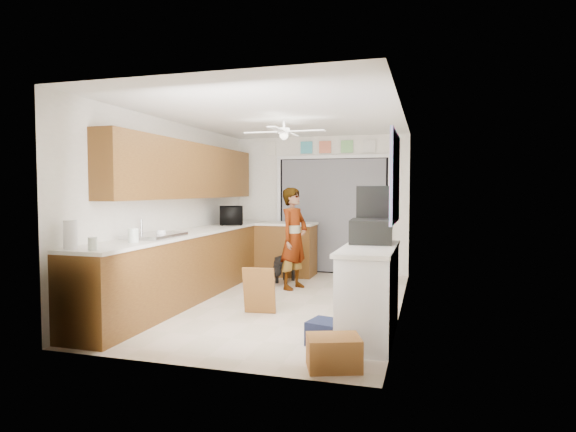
# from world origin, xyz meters

# --- Properties ---
(floor) EXTENTS (5.00, 5.00, 0.00)m
(floor) POSITION_xyz_m (0.00, 0.00, 0.00)
(floor) COLOR beige
(floor) RESTS_ON ground
(ceiling) EXTENTS (5.00, 5.00, 0.00)m
(ceiling) POSITION_xyz_m (0.00, 0.00, 2.50)
(ceiling) COLOR white
(ceiling) RESTS_ON ground
(wall_back) EXTENTS (3.20, 0.00, 3.20)m
(wall_back) POSITION_xyz_m (0.00, 2.50, 1.25)
(wall_back) COLOR white
(wall_back) RESTS_ON ground
(wall_front) EXTENTS (3.20, 0.00, 3.20)m
(wall_front) POSITION_xyz_m (0.00, -2.50, 1.25)
(wall_front) COLOR white
(wall_front) RESTS_ON ground
(wall_left) EXTENTS (0.00, 5.00, 5.00)m
(wall_left) POSITION_xyz_m (-1.60, 0.00, 1.25)
(wall_left) COLOR white
(wall_left) RESTS_ON ground
(wall_right) EXTENTS (0.00, 5.00, 5.00)m
(wall_right) POSITION_xyz_m (1.60, 0.00, 1.25)
(wall_right) COLOR white
(wall_right) RESTS_ON ground
(left_base_cabinets) EXTENTS (0.60, 4.80, 0.90)m
(left_base_cabinets) POSITION_xyz_m (-1.30, 0.00, 0.45)
(left_base_cabinets) COLOR brown
(left_base_cabinets) RESTS_ON floor
(left_countertop) EXTENTS (0.62, 4.80, 0.04)m
(left_countertop) POSITION_xyz_m (-1.29, 0.00, 0.92)
(left_countertop) COLOR white
(left_countertop) RESTS_ON left_base_cabinets
(upper_cabinets) EXTENTS (0.32, 4.00, 0.80)m
(upper_cabinets) POSITION_xyz_m (-1.44, 0.20, 1.80)
(upper_cabinets) COLOR brown
(upper_cabinets) RESTS_ON wall_left
(sink_basin) EXTENTS (0.50, 0.76, 0.06)m
(sink_basin) POSITION_xyz_m (-1.29, -1.00, 0.95)
(sink_basin) COLOR silver
(sink_basin) RESTS_ON left_countertop
(faucet) EXTENTS (0.03, 0.03, 0.22)m
(faucet) POSITION_xyz_m (-1.48, -1.00, 1.05)
(faucet) COLOR silver
(faucet) RESTS_ON left_countertop
(peninsula_base) EXTENTS (1.00, 0.60, 0.90)m
(peninsula_base) POSITION_xyz_m (-0.50, 2.00, 0.45)
(peninsula_base) COLOR brown
(peninsula_base) RESTS_ON floor
(peninsula_top) EXTENTS (1.04, 0.64, 0.04)m
(peninsula_top) POSITION_xyz_m (-0.50, 2.00, 0.92)
(peninsula_top) COLOR white
(peninsula_top) RESTS_ON peninsula_base
(back_opening_recess) EXTENTS (2.00, 0.06, 2.10)m
(back_opening_recess) POSITION_xyz_m (0.25, 2.47, 1.05)
(back_opening_recess) COLOR black
(back_opening_recess) RESTS_ON wall_back
(curtain_panel) EXTENTS (1.90, 0.03, 2.05)m
(curtain_panel) POSITION_xyz_m (0.25, 2.43, 1.05)
(curtain_panel) COLOR slate
(curtain_panel) RESTS_ON wall_back
(door_trim_left) EXTENTS (0.06, 0.04, 2.10)m
(door_trim_left) POSITION_xyz_m (-0.77, 2.44, 1.05)
(door_trim_left) COLOR white
(door_trim_left) RESTS_ON wall_back
(door_trim_right) EXTENTS (0.06, 0.04, 2.10)m
(door_trim_right) POSITION_xyz_m (1.27, 2.44, 1.05)
(door_trim_right) COLOR white
(door_trim_right) RESTS_ON wall_back
(door_trim_head) EXTENTS (2.10, 0.04, 0.06)m
(door_trim_head) POSITION_xyz_m (0.25, 2.44, 2.12)
(door_trim_head) COLOR white
(door_trim_head) RESTS_ON wall_back
(header_frame_1) EXTENTS (0.22, 0.02, 0.22)m
(header_frame_1) POSITION_xyz_m (-0.25, 2.47, 2.30)
(header_frame_1) COLOR #45A7B8
(header_frame_1) RESTS_ON wall_back
(header_frame_2) EXTENTS (0.22, 0.02, 0.22)m
(header_frame_2) POSITION_xyz_m (0.10, 2.47, 2.30)
(header_frame_2) COLOR #DF7253
(header_frame_2) RESTS_ON wall_back
(header_frame_3) EXTENTS (0.22, 0.02, 0.22)m
(header_frame_3) POSITION_xyz_m (0.50, 2.47, 2.30)
(header_frame_3) COLOR #7BC16E
(header_frame_3) RESTS_ON wall_back
(header_frame_4) EXTENTS (0.22, 0.02, 0.22)m
(header_frame_4) POSITION_xyz_m (0.90, 2.47, 2.30)
(header_frame_4) COLOR silver
(header_frame_4) RESTS_ON wall_back
(route66_sign) EXTENTS (0.22, 0.02, 0.26)m
(route66_sign) POSITION_xyz_m (-0.95, 2.47, 2.30)
(route66_sign) COLOR silver
(route66_sign) RESTS_ON wall_back
(right_counter_base) EXTENTS (0.50, 1.40, 0.90)m
(right_counter_base) POSITION_xyz_m (1.35, -1.20, 0.45)
(right_counter_base) COLOR white
(right_counter_base) RESTS_ON floor
(right_counter_top) EXTENTS (0.54, 1.44, 0.04)m
(right_counter_top) POSITION_xyz_m (1.34, -1.20, 0.92)
(right_counter_top) COLOR white
(right_counter_top) RESTS_ON right_counter_base
(abstract_painting) EXTENTS (0.03, 1.15, 0.95)m
(abstract_painting) POSITION_xyz_m (1.58, -1.00, 1.65)
(abstract_painting) COLOR #F55ADD
(abstract_painting) RESTS_ON wall_right
(ceiling_fan) EXTENTS (1.14, 1.14, 0.24)m
(ceiling_fan) POSITION_xyz_m (0.00, 0.20, 2.32)
(ceiling_fan) COLOR white
(ceiling_fan) RESTS_ON ceiling
(microwave) EXTENTS (0.58, 0.67, 0.31)m
(microwave) POSITION_xyz_m (-1.25, 1.28, 1.09)
(microwave) COLOR black
(microwave) RESTS_ON left_countertop
(cup) EXTENTS (0.13, 0.13, 0.09)m
(cup) POSITION_xyz_m (-1.22, -0.98, 0.99)
(cup) COLOR white
(cup) RESTS_ON left_countertop
(jar_a) EXTENTS (0.15, 0.15, 0.16)m
(jar_a) POSITION_xyz_m (-1.21, -1.57, 1.02)
(jar_a) COLOR silver
(jar_a) RESTS_ON left_countertop
(jar_b) EXTENTS (0.11, 0.11, 0.13)m
(jar_b) POSITION_xyz_m (-1.20, -2.25, 1.00)
(jar_b) COLOR silver
(jar_b) RESTS_ON left_countertop
(paper_towel_roll) EXTENTS (0.13, 0.13, 0.28)m
(paper_towel_roll) POSITION_xyz_m (-1.46, -2.25, 1.08)
(paper_towel_roll) COLOR white
(paper_towel_roll) RESTS_ON left_countertop
(suitcase) EXTENTS (0.49, 0.63, 0.26)m
(suitcase) POSITION_xyz_m (1.32, -0.83, 1.07)
(suitcase) COLOR black
(suitcase) RESTS_ON right_counter_top
(suitcase_rim) EXTENTS (0.48, 0.61, 0.02)m
(suitcase_rim) POSITION_xyz_m (1.32, -0.83, 0.96)
(suitcase_rim) COLOR yellow
(suitcase_rim) RESTS_ON suitcase
(suitcase_lid) EXTENTS (0.42, 0.06, 0.50)m
(suitcase_lid) POSITION_xyz_m (1.32, -0.54, 1.32)
(suitcase_lid) COLOR black
(suitcase_lid) RESTS_ON suitcase
(cardboard_box) EXTENTS (0.53, 0.46, 0.28)m
(cardboard_box) POSITION_xyz_m (1.16, -2.20, 0.14)
(cardboard_box) COLOR #B37338
(cardboard_box) RESTS_ON floor
(navy_crate) EXTENTS (0.45, 0.40, 0.24)m
(navy_crate) POSITION_xyz_m (1.00, -1.59, 0.12)
(navy_crate) COLOR black
(navy_crate) RESTS_ON floor
(cabinet_door_panel) EXTENTS (0.41, 0.19, 0.58)m
(cabinet_door_panel) POSITION_xyz_m (-0.05, -0.69, 0.29)
(cabinet_door_panel) COLOR brown
(cabinet_door_panel) RESTS_ON floor
(man) EXTENTS (0.54, 0.66, 1.56)m
(man) POSITION_xyz_m (-0.06, 0.91, 0.78)
(man) COLOR white
(man) RESTS_ON floor
(dog) EXTENTS (0.34, 0.65, 0.49)m
(dog) POSITION_xyz_m (-0.34, 1.38, 0.24)
(dog) COLOR black
(dog) RESTS_ON floor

